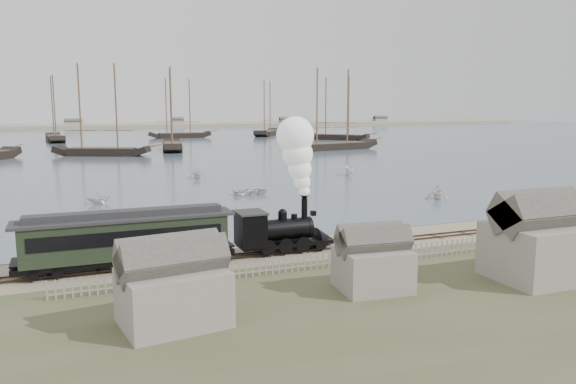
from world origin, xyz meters
name	(u,v)px	position (x,y,z in m)	size (l,w,h in m)	color
ground	(272,246)	(0.00, 0.00, 0.00)	(600.00, 600.00, 0.00)	tan
harbor_water	(108,136)	(0.00, 170.00, 0.03)	(600.00, 336.00, 0.06)	#475866
rail_track	(281,252)	(0.00, -2.00, 0.04)	(120.00, 1.80, 0.16)	#39291F
picket_fence_west	(213,282)	(-6.50, -7.00, 0.00)	(19.00, 0.10, 1.20)	gray
picket_fence_east	(465,254)	(12.50, -7.50, 0.00)	(15.00, 0.10, 1.20)	gray
shed_left	(174,324)	(-10.00, -13.00, 0.00)	(5.00, 4.00, 4.10)	gray
shed_mid	(372,290)	(2.00, -12.00, 0.00)	(4.00, 3.50, 3.60)	gray
shed_right	(539,278)	(13.00, -14.00, 0.00)	(6.00, 5.00, 5.10)	gray
far_spit	(95,128)	(0.00, 250.00, 0.00)	(500.00, 20.00, 1.80)	tan
locomotive	(295,193)	(1.13, -2.00, 4.49)	(7.82, 2.92, 9.74)	black
passenger_coach	(127,237)	(-11.06, -2.00, 2.19)	(14.29, 2.76, 3.47)	black
beached_dinghy	(185,248)	(-6.70, 0.35, 0.41)	(3.94, 2.82, 0.82)	silver
rowboat_1	(99,197)	(-11.38, 25.02, 0.77)	(2.68, 2.31, 1.41)	silver
rowboat_2	(172,214)	(-5.43, 12.77, 0.66)	(3.12, 1.18, 1.21)	silver
rowboat_3	(251,191)	(6.39, 24.88, 0.51)	(4.35, 3.11, 0.90)	silver
rowboat_4	(437,192)	(25.86, 13.90, 0.86)	(3.04, 2.62, 1.60)	silver
rowboat_5	(348,170)	(26.66, 37.68, 0.82)	(3.95, 1.49, 1.53)	silver
rowboat_7	(197,172)	(3.72, 43.00, 0.93)	(3.30, 2.85, 1.74)	silver
schooner_2	(100,110)	(-7.05, 88.62, 10.06)	(20.75, 4.79, 20.00)	black
schooner_3	(171,109)	(10.09, 98.82, 10.06)	(21.55, 4.97, 20.00)	black
schooner_4	(334,109)	(47.72, 85.36, 10.06)	(24.53, 5.66, 20.00)	black
schooner_5	(338,108)	(66.88, 120.98, 10.06)	(20.13, 4.65, 20.00)	black
schooner_7	(53,108)	(-17.06, 146.29, 10.06)	(22.38, 5.17, 20.00)	black
schooner_8	(179,108)	(22.05, 150.49, 10.06)	(20.68, 4.77, 20.00)	black
schooner_9	(268,108)	(55.14, 154.84, 10.06)	(24.23, 5.59, 20.00)	black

